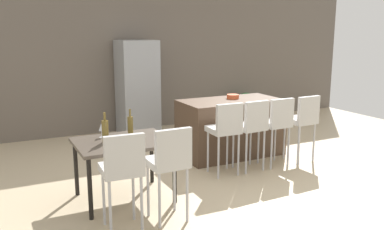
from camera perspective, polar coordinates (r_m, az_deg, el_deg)
name	(u,v)px	position (r m, az deg, el deg)	size (l,w,h in m)	color
ground_plane	(230,169)	(6.19, 5.26, -7.49)	(10.00, 10.00, 0.00)	#C6B28E
back_wall	(152,58)	(8.67, -5.54, 7.83)	(10.00, 0.12, 2.90)	#665B51
kitchen_island	(231,127)	(6.79, 5.37, -1.73)	(1.64, 0.85, 0.92)	#4C3828
bar_chair_left	(226,127)	(5.76, 4.67, -1.71)	(0.41, 0.41, 1.05)	beige
bar_chair_middle	(252,124)	(6.00, 8.28, -1.26)	(0.42, 0.42, 1.05)	beige
bar_chair_right	(277,121)	(6.26, 11.69, -0.83)	(0.41, 0.41, 1.05)	beige
bar_chair_far	(303,118)	(6.58, 15.14, -0.39)	(0.42, 0.42, 1.05)	beige
dining_table	(123,147)	(5.00, -9.50, -4.34)	(1.12, 0.88, 0.74)	#4C4238
dining_chair_near	(122,166)	(4.19, -9.61, -7.05)	(0.42, 0.42, 1.05)	beige
dining_chair_far	(169,159)	(4.35, -3.16, -6.17)	(0.41, 0.41, 1.05)	beige
wine_bottle_near	(130,125)	(5.24, -8.55, -1.35)	(0.07, 0.07, 0.32)	brown
wine_bottle_inner	(105,131)	(4.90, -11.94, -2.17)	(0.08, 0.08, 0.36)	brown
wine_glass_left	(101,127)	(5.14, -12.45, -1.70)	(0.07, 0.07, 0.17)	silver
refrigerator	(137,88)	(8.15, -7.58, 3.78)	(0.72, 0.68, 1.84)	#939699
fruit_bowl	(233,97)	(6.81, 5.69, 2.56)	(0.20, 0.20, 0.07)	#C6512D
potted_plant	(246,104)	(9.36, 7.49, 1.50)	(0.45, 0.45, 0.65)	#38383D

